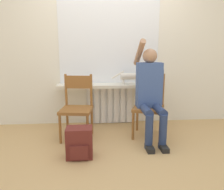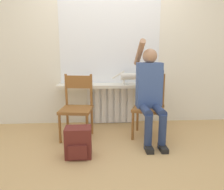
{
  "view_description": "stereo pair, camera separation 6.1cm",
  "coord_description": "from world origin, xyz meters",
  "views": [
    {
      "loc": [
        -0.26,
        -2.45,
        1.24
      ],
      "look_at": [
        0.0,
        0.66,
        0.59
      ],
      "focal_mm": 35.0,
      "sensor_mm": 36.0,
      "label": 1
    },
    {
      "loc": [
        -0.2,
        -2.46,
        1.24
      ],
      "look_at": [
        0.0,
        0.66,
        0.59
      ],
      "focal_mm": 35.0,
      "sensor_mm": 36.0,
      "label": 2
    }
  ],
  "objects": [
    {
      "name": "cat",
      "position": [
        0.36,
        0.99,
        0.83
      ],
      "size": [
        0.54,
        0.11,
        0.22
      ],
      "color": "silver",
      "rests_on": "windowsill"
    },
    {
      "name": "chair_left",
      "position": [
        -0.51,
        0.56,
        0.46
      ],
      "size": [
        0.48,
        0.48,
        0.9
      ],
      "rotation": [
        0.0,
        0.0,
        -0.14
      ],
      "color": "brown",
      "rests_on": "ground_plane"
    },
    {
      "name": "windowsill",
      "position": [
        0.0,
        1.04,
        0.67
      ],
      "size": [
        1.7,
        0.32,
        0.05
      ],
      "color": "silver",
      "rests_on": "radiator"
    },
    {
      "name": "ground_plane",
      "position": [
        0.0,
        0.0,
        0.0
      ],
      "size": [
        12.0,
        12.0,
        0.0
      ],
      "primitive_type": "plane",
      "color": "tan"
    },
    {
      "name": "wall_with_window",
      "position": [
        0.0,
        1.23,
        1.35
      ],
      "size": [
        7.0,
        0.06,
        2.7
      ],
      "color": "white",
      "rests_on": "ground_plane"
    },
    {
      "name": "chair_right",
      "position": [
        0.53,
        0.55,
        0.46
      ],
      "size": [
        0.54,
        0.54,
        0.9
      ],
      "rotation": [
        0.0,
        0.0,
        -0.35
      ],
      "color": "brown",
      "rests_on": "ground_plane"
    },
    {
      "name": "person",
      "position": [
        0.51,
        0.45,
        0.69
      ],
      "size": [
        0.36,
        0.98,
        1.39
      ],
      "color": "navy",
      "rests_on": "ground_plane"
    },
    {
      "name": "radiator",
      "position": [
        0.0,
        1.15,
        0.32
      ],
      "size": [
        0.77,
        0.08,
        0.65
      ],
      "color": "white",
      "rests_on": "ground_plane"
    },
    {
      "name": "backpack",
      "position": [
        -0.44,
        -0.05,
        0.18
      ],
      "size": [
        0.3,
        0.24,
        0.36
      ],
      "color": "maroon",
      "rests_on": "ground_plane"
    },
    {
      "name": "window_glass",
      "position": [
        0.0,
        1.2,
        1.37
      ],
      "size": [
        1.63,
        0.01,
        1.35
      ],
      "color": "white",
      "rests_on": "windowsill"
    }
  ]
}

